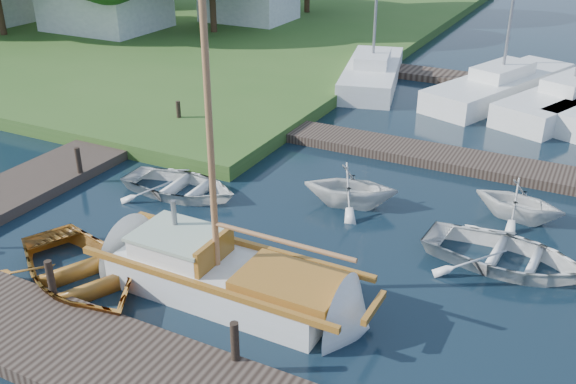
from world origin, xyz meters
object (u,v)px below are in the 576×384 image
at_px(mooring_post_2, 235,341).
at_px(tender_c, 506,251).
at_px(mooring_post_1, 51,278).
at_px(tender_b, 351,183).
at_px(tender_a, 180,183).
at_px(sailboat, 232,281).
at_px(mooring_post_5, 179,112).
at_px(tender_d, 520,198).
at_px(dinghy, 78,267).
at_px(mooring_post_4, 78,160).
at_px(marina_boat_1, 501,84).
at_px(marina_boat_2, 571,97).
at_px(marina_boat_0, 372,71).

xyz_separation_m(mooring_post_2, tender_c, (3.71, 5.99, -0.30)).
height_order(mooring_post_1, tender_b, tender_b).
bearing_deg(tender_a, mooring_post_2, -139.01).
bearing_deg(mooring_post_1, tender_b, 62.34).
xyz_separation_m(mooring_post_2, sailboat, (-1.35, 2.06, -0.36)).
relative_size(mooring_post_5, tender_d, 0.34).
xyz_separation_m(mooring_post_2, dinghy, (-4.59, 0.85, -0.26)).
relative_size(mooring_post_1, mooring_post_5, 1.00).
xyz_separation_m(mooring_post_4, mooring_post_5, (0.00, 5.00, 0.00)).
distance_m(dinghy, tender_d, 11.22).
height_order(mooring_post_5, marina_boat_1, marina_boat_1).
bearing_deg(mooring_post_5, tender_b, -19.56).
bearing_deg(marina_boat_2, marina_boat_1, 99.68).
distance_m(tender_b, marina_boat_0, 12.16).
xyz_separation_m(tender_c, marina_boat_0, (-8.12, 12.83, 0.19)).
relative_size(mooring_post_2, marina_boat_2, 0.08).
xyz_separation_m(mooring_post_5, marina_boat_2, (12.35, 8.82, -0.13)).
relative_size(dinghy, marina_boat_0, 0.35).
bearing_deg(dinghy, mooring_post_4, 68.08).
xyz_separation_m(tender_b, tender_c, (4.42, -1.24, -0.28)).
bearing_deg(tender_b, tender_c, -120.39).
bearing_deg(marina_boat_2, mooring_post_2, -169.86).
bearing_deg(tender_d, mooring_post_5, 91.90).
xyz_separation_m(mooring_post_4, tender_a, (3.17, 0.66, -0.33)).
xyz_separation_m(mooring_post_1, mooring_post_5, (-4.00, 10.00, 0.00)).
bearing_deg(marina_boat_1, marina_boat_0, 116.70).
relative_size(marina_boat_0, marina_boat_2, 1.16).
xyz_separation_m(marina_boat_1, marina_boat_2, (2.79, -0.59, -0.00)).
bearing_deg(marina_boat_0, marina_boat_2, -104.26).
relative_size(mooring_post_1, mooring_post_2, 1.00).
bearing_deg(mooring_post_1, mooring_post_5, 111.80).
height_order(tender_b, marina_boat_0, marina_boat_0).
height_order(tender_b, tender_c, tender_b).
height_order(mooring_post_1, marina_boat_1, marina_boat_1).
xyz_separation_m(mooring_post_4, sailboat, (7.15, -2.94, -0.36)).
distance_m(marina_boat_0, marina_boat_2, 8.26).
bearing_deg(marina_boat_1, tender_a, 175.50).
relative_size(mooring_post_2, tender_d, 0.34).
distance_m(sailboat, marina_boat_2, 17.55).
bearing_deg(sailboat, tender_d, 53.19).
height_order(tender_a, tender_c, tender_c).
bearing_deg(tender_a, mooring_post_4, 99.51).
bearing_deg(marina_boat_1, tender_b, -167.84).
bearing_deg(sailboat, mooring_post_1, -146.46).
distance_m(mooring_post_1, marina_boat_2, 20.59).
xyz_separation_m(sailboat, dinghy, (-3.25, -1.21, 0.10)).
relative_size(tender_b, tender_d, 1.10).
bearing_deg(tender_d, dinghy, 142.09).
relative_size(tender_c, marina_boat_1, 0.34).
bearing_deg(mooring_post_5, marina_boat_0, 65.09).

